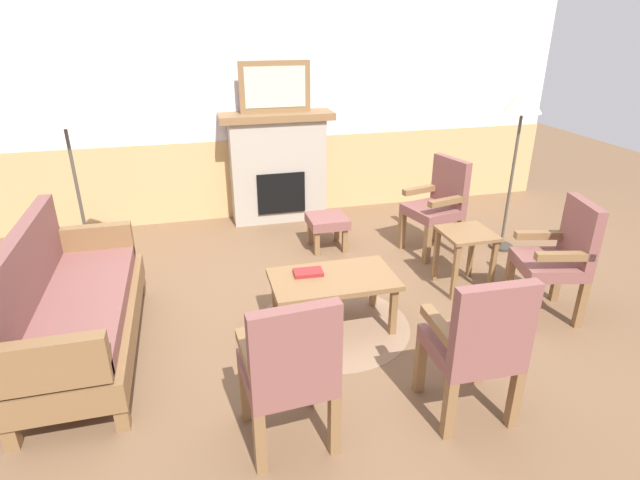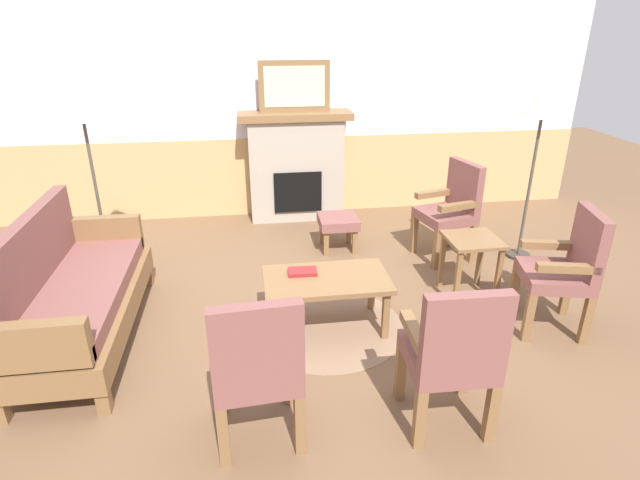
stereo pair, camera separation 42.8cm
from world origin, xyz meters
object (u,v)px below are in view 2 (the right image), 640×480
(coffee_table, at_px, (326,284))
(armchair_front_center, at_px, (453,351))
(footstool, at_px, (338,223))
(side_table, at_px, (472,250))
(floor_lamp_by_chairs, at_px, (542,114))
(couch, at_px, (75,294))
(armchair_front_left, at_px, (257,364))
(fireplace, at_px, (296,165))
(floor_lamp_by_couch, at_px, (83,118))
(armchair_by_window_left, at_px, (566,266))
(book_on_table, at_px, (303,272))
(framed_picture, at_px, (294,86))
(armchair_near_fireplace, at_px, (452,206))

(coffee_table, xyz_separation_m, armchair_front_center, (0.54, -1.17, 0.15))
(footstool, relative_size, armchair_front_center, 0.41)
(side_table, bearing_deg, floor_lamp_by_chairs, 38.62)
(couch, bearing_deg, armchair_front_left, -42.79)
(armchair_front_center, bearing_deg, fireplace, 98.22)
(floor_lamp_by_couch, bearing_deg, side_table, -18.44)
(coffee_table, bearing_deg, armchair_by_window_left, -8.24)
(armchair_front_left, bearing_deg, book_on_table, 72.26)
(armchair_front_left, distance_m, side_table, 2.37)
(couch, xyz_separation_m, armchair_front_center, (2.41, -1.26, 0.14))
(couch, bearing_deg, footstool, 31.81)
(book_on_table, height_order, armchair_front_center, armchair_front_center)
(armchair_by_window_left, relative_size, floor_lamp_by_chairs, 0.58)
(footstool, bearing_deg, framed_picture, 108.66)
(framed_picture, bearing_deg, floor_lamp_by_couch, -152.27)
(armchair_near_fireplace, relative_size, floor_lamp_by_couch, 0.58)
(footstool, relative_size, side_table, 0.73)
(coffee_table, bearing_deg, framed_picture, 89.60)
(coffee_table, xyz_separation_m, armchair_near_fireplace, (1.44, 1.13, 0.15))
(fireplace, xyz_separation_m, coffee_table, (-0.02, -2.47, -0.27))
(coffee_table, distance_m, armchair_front_center, 1.30)
(armchair_by_window_left, bearing_deg, floor_lamp_by_chairs, 73.95)
(armchair_front_center, relative_size, floor_lamp_by_chairs, 0.58)
(fireplace, height_order, side_table, fireplace)
(fireplace, bearing_deg, armchair_front_left, -99.19)
(coffee_table, height_order, floor_lamp_by_chairs, floor_lamp_by_chairs)
(armchair_by_window_left, distance_m, floor_lamp_by_chairs, 1.60)
(side_table, bearing_deg, book_on_table, -171.29)
(armchair_near_fireplace, xyz_separation_m, floor_lamp_by_couch, (-3.42, 0.29, 0.91))
(footstool, bearing_deg, couch, -148.19)
(framed_picture, bearing_deg, couch, -128.43)
(armchair_near_fireplace, distance_m, side_table, 0.83)
(footstool, bearing_deg, book_on_table, -111.04)
(framed_picture, relative_size, armchair_near_fireplace, 0.82)
(side_table, height_order, floor_lamp_by_couch, floor_lamp_by_couch)
(couch, xyz_separation_m, armchair_near_fireplace, (3.31, 1.04, 0.14))
(couch, bearing_deg, floor_lamp_by_couch, 94.64)
(fireplace, xyz_separation_m, floor_lamp_by_couch, (-1.99, -1.05, 0.80))
(couch, relative_size, side_table, 3.27)
(fireplace, height_order, floor_lamp_by_chairs, floor_lamp_by_chairs)
(armchair_front_left, bearing_deg, couch, 137.21)
(side_table, bearing_deg, couch, -175.82)
(couch, distance_m, armchair_by_window_left, 3.69)
(armchair_front_left, height_order, floor_lamp_by_couch, floor_lamp_by_couch)
(book_on_table, relative_size, armchair_by_window_left, 0.23)
(floor_lamp_by_chairs, bearing_deg, framed_picture, 145.76)
(coffee_table, xyz_separation_m, footstool, (0.35, 1.47, -0.10))
(coffee_table, height_order, floor_lamp_by_couch, floor_lamp_by_couch)
(armchair_front_left, bearing_deg, armchair_by_window_left, 19.97)
(armchair_by_window_left, distance_m, armchair_front_center, 1.55)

